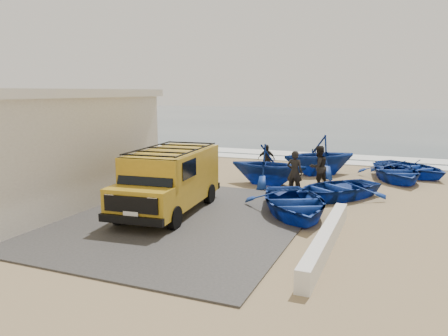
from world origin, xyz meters
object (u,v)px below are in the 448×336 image
(boat_far_right, at_px, (411,168))
(boat_far_left, at_px, (320,155))
(van, at_px, (170,178))
(boat_near_right, at_px, (335,188))
(parapet, at_px, (326,239))
(boat_mid_left, at_px, (268,164))
(building, at_px, (10,145))
(boat_near_left, at_px, (294,203))
(boat_mid_right, at_px, (396,172))
(fisherman_back, at_px, (266,159))
(fisherman_middle, at_px, (318,167))
(fisherman_front, at_px, (295,172))

(boat_far_right, bearing_deg, boat_far_left, 151.12)
(van, xyz_separation_m, boat_near_right, (5.10, 4.22, -0.81))
(parapet, height_order, boat_mid_left, boat_mid_left)
(building, distance_m, van, 6.87)
(boat_near_left, xyz_separation_m, boat_mid_right, (3.13, 7.69, -0.02))
(van, relative_size, boat_far_left, 1.41)
(van, distance_m, boat_mid_right, 11.56)
(building, distance_m, boat_far_left, 14.25)
(building, height_order, boat_far_left, building)
(building, height_order, boat_near_right, building)
(building, bearing_deg, fisherman_back, 48.75)
(building, height_order, parapet, building)
(boat_mid_right, bearing_deg, parapet, -116.59)
(boat_near_left, xyz_separation_m, fisherman_middle, (-0.04, 4.71, 0.49))
(fisherman_front, xyz_separation_m, fisherman_back, (-2.39, 3.84, -0.15))
(boat_mid_left, relative_size, boat_far_left, 0.91)
(fisherman_middle, bearing_deg, boat_mid_right, 173.76)
(boat_near_left, relative_size, boat_far_left, 1.11)
(building, bearing_deg, boat_far_right, 36.97)
(boat_near_left, relative_size, boat_mid_left, 1.23)
(boat_near_left, bearing_deg, parapet, -86.97)
(boat_mid_left, distance_m, fisherman_middle, 2.26)
(boat_near_right, xyz_separation_m, boat_far_right, (2.85, 6.24, 0.00))
(boat_far_left, height_order, fisherman_front, boat_far_left)
(fisherman_middle, distance_m, fisherman_back, 3.84)
(boat_near_left, distance_m, boat_near_right, 3.11)
(building, distance_m, boat_near_left, 11.20)
(boat_far_left, xyz_separation_m, fisherman_back, (-2.56, -0.83, -0.26))
(boat_far_right, height_order, fisherman_middle, fisherman_middle)
(boat_near_left, bearing_deg, boat_far_left, 68.21)
(boat_near_left, bearing_deg, boat_mid_right, 42.02)
(boat_near_right, xyz_separation_m, boat_mid_left, (-3.26, 1.58, 0.51))
(boat_mid_right, bearing_deg, boat_far_left, 159.52)
(van, height_order, boat_near_right, van)
(building, bearing_deg, parapet, -4.58)
(van, xyz_separation_m, boat_far_left, (3.58, 9.09, -0.20))
(van, bearing_deg, fisherman_front, 46.94)
(parapet, distance_m, boat_mid_left, 8.40)
(boat_mid_right, bearing_deg, boat_near_right, -132.86)
(building, distance_m, parapet, 12.68)
(fisherman_middle, bearing_deg, parapet, 52.62)
(building, relative_size, parapet, 1.57)
(boat_mid_right, bearing_deg, fisherman_front, -148.73)
(parapet, relative_size, fisherman_middle, 3.21)
(van, height_order, boat_far_left, van)
(boat_near_left, xyz_separation_m, fisherman_back, (-3.12, 7.00, 0.31))
(boat_far_right, relative_size, fisherman_back, 2.65)
(boat_far_right, xyz_separation_m, fisherman_front, (-4.55, -6.04, 0.49))
(boat_mid_left, relative_size, boat_mid_right, 0.84)
(boat_mid_left, distance_m, boat_far_left, 3.73)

